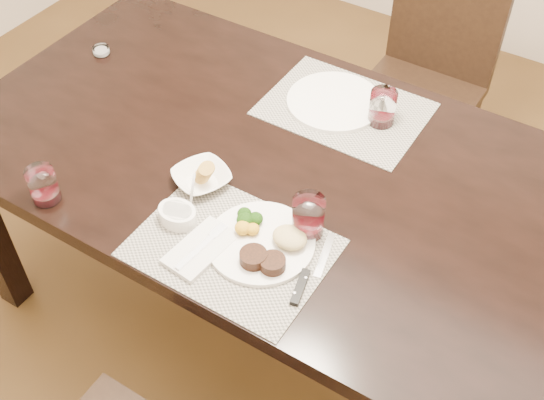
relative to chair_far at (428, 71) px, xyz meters
The scene contains 15 objects.
ground_plane 1.06m from the chair_far, 90.00° to the right, with size 4.50×4.50×0.00m, color #422D15.
dining_table 0.95m from the chair_far, 90.00° to the right, with size 2.00×1.00×0.75m.
chair_far is the anchor object (origin of this frame).
placemat_near 1.28m from the chair_far, 90.60° to the right, with size 0.46×0.34×0.00m, color gray.
placemat_far 0.70m from the chair_far, 92.72° to the right, with size 0.46×0.34×0.00m, color gray.
dinner_plate 1.25m from the chair_far, 87.53° to the right, with size 0.26×0.26×0.05m.
napkin_fork 1.33m from the chair_far, 93.05° to the right, with size 0.12×0.19×0.02m.
steak_knife 1.29m from the chair_far, 81.50° to the right, with size 0.05×0.24×0.01m.
cracker_bowl 1.17m from the chair_far, 100.23° to the right, with size 0.19×0.19×0.06m.
sauce_ramekin 1.30m from the chair_far, 97.87° to the right, with size 0.10×0.15×0.08m.
wine_glass_near 1.16m from the chair_far, 84.15° to the right, with size 0.08×0.08×0.11m.
far_plate 0.70m from the chair_far, 96.06° to the right, with size 0.28×0.28×0.01m, color white.
wine_glass_far 0.72m from the chair_far, 82.63° to the right, with size 0.08×0.08×0.10m.
wine_glass_side 1.49m from the chair_far, 110.21° to the right, with size 0.07×0.07×0.10m.
salt_cellar 1.19m from the chair_far, 135.43° to the right, with size 0.05×0.05×0.02m.
Camera 1 is at (0.62, -1.16, 2.01)m, focal length 45.00 mm.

